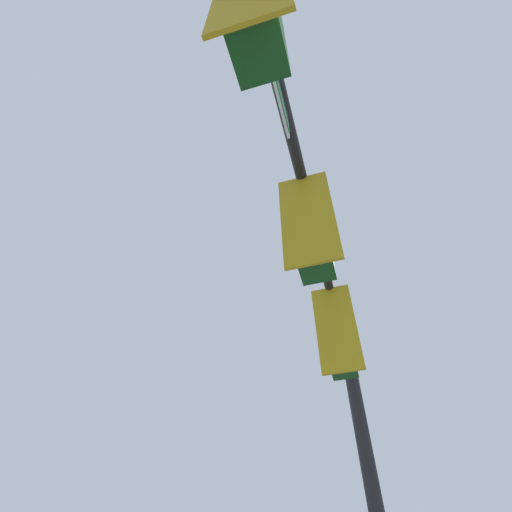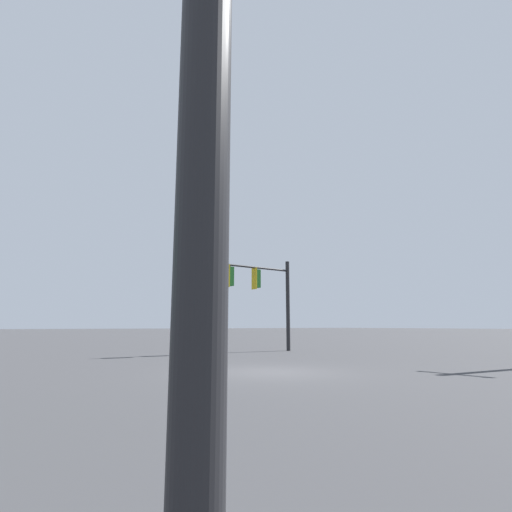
% 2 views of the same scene
% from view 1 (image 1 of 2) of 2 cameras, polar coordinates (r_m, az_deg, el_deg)
% --- Properties ---
extents(signal_pole_near, '(7.07, 0.78, 5.61)m').
position_cam_1_polar(signal_pole_near, '(4.98, 11.87, -13.26)').
color(signal_pole_near, black).
rests_on(signal_pole_near, ground_plane).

